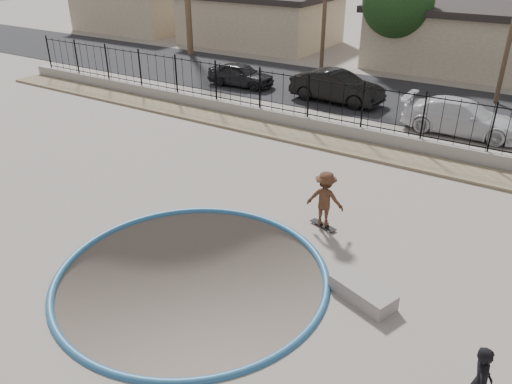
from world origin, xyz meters
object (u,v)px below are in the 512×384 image
Objects in this scene: car_b at (337,87)px; car_c at (462,117)px; videographer at (480,383)px; concrete_ledge at (362,292)px; skater at (325,202)px; car_a at (241,75)px; skateboard at (323,225)px.

car_b is 6.64m from car_c.
videographer is at bearing -146.16° from car_b.
concrete_ledge is 0.32× the size of car_c.
skater reaches higher than car_a.
car_b is at bearing -76.84° from skater.
concrete_ledge is (-2.89, 1.97, -0.58)m from videographer.
car_b is at bearing 116.37° from concrete_ledge.
car_c is (1.62, 10.40, 0.70)m from skateboard.
car_b reaches higher than car_a.
car_a is at bearing 149.56° from skateboard.
car_b is (5.92, 0.06, 0.14)m from car_a.
skater is 15.93m from car_a.
videographer is 15.31m from car_c.
skater is at bearing 131.25° from concrete_ledge.
car_c is (6.49, -1.37, -0.06)m from car_b.
concrete_ledge is (2.22, -2.53, -0.65)m from skater.
car_c is at bearing 92.65° from concrete_ledge.
skateboard is at bearing 170.68° from skater.
videographer is 0.32× the size of car_b.
skateboard is 3.37m from concrete_ledge.
car_b is at bearing -93.27° from car_a.
skater is at bearing -163.12° from skateboard.
car_b is at bearing 77.73° from car_c.
videographer is 19.10m from car_b.
car_a is 0.77× the size of car_c.
skater is 1.09× the size of videographer.
skater is 0.34× the size of car_c.
car_c is at bearing 0.02° from videographer.
car_c reaches higher than car_a.
car_c is at bearing -108.19° from skater.
concrete_ledge is 0.33× the size of car_b.
skateboard is at bearing 35.47° from videographer.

